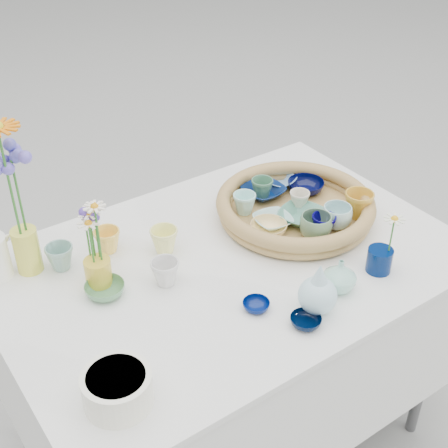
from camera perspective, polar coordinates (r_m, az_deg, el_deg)
ground at (r=2.26m, az=0.31°, el=-18.77°), size 80.00×80.00×0.00m
display_table at (r=2.26m, az=0.31°, el=-18.77°), size 1.26×0.86×0.77m
wicker_tray at (r=1.87m, az=6.51°, el=1.50°), size 0.47×0.47×0.08m
tray_ceramic_0 at (r=1.95m, az=3.62°, el=2.99°), size 0.14×0.14×0.03m
tray_ceramic_1 at (r=1.99m, az=7.48°, el=3.42°), size 0.14×0.14×0.04m
tray_ceramic_2 at (r=1.88m, az=12.18°, el=1.74°), size 0.11×0.11×0.08m
tray_ceramic_3 at (r=1.84m, az=7.14°, el=0.69°), size 0.17×0.17×0.03m
tray_ceramic_4 at (r=1.77m, az=8.38°, el=-0.24°), size 0.10×0.10×0.07m
tray_ceramic_5 at (r=1.82m, az=4.49°, el=0.28°), size 0.12×0.12×0.03m
tray_ceramic_6 at (r=1.86m, az=1.87°, el=1.88°), size 0.07×0.07×0.06m
tray_ceramic_7 at (r=1.89m, az=6.90°, el=2.17°), size 0.08×0.08×0.06m
tray_ceramic_8 at (r=2.02m, az=5.06°, el=3.95°), size 0.13×0.13×0.03m
tray_ceramic_9 at (r=1.78m, az=9.07°, el=-0.14°), size 0.09×0.09×0.06m
tray_ceramic_10 at (r=1.78m, az=4.10°, el=-0.42°), size 0.14×0.14×0.03m
tray_ceramic_11 at (r=1.82m, az=10.27°, el=0.65°), size 0.11×0.11×0.07m
tray_ceramic_12 at (r=1.94m, az=3.50°, el=3.26°), size 0.08×0.08×0.06m
loose_ceramic_0 at (r=1.76m, az=-10.61°, el=-1.51°), size 0.09×0.09×0.07m
loose_ceramic_1 at (r=1.73m, az=-5.49°, el=-1.50°), size 0.09×0.09×0.07m
loose_ceramic_2 at (r=1.62m, az=-10.84°, el=-5.93°), size 0.10×0.10×0.03m
loose_ceramic_3 at (r=1.62m, az=-5.40°, el=-4.45°), size 0.09×0.09×0.07m
loose_ceramic_4 at (r=1.55m, az=2.96°, el=-7.45°), size 0.09×0.09×0.02m
loose_ceramic_5 at (r=1.72m, az=-14.74°, el=-2.97°), size 0.09×0.09×0.07m
loose_ceramic_6 at (r=1.52m, az=7.47°, el=-8.81°), size 0.08×0.08×0.02m
fluted_bowl at (r=1.35m, az=-9.73°, el=-14.62°), size 0.17×0.17×0.08m
bud_vase_paleblue at (r=1.52m, az=8.63°, el=-5.75°), size 0.12×0.12×0.15m
bud_vase_seafoam at (r=1.62m, az=10.54°, el=-4.64°), size 0.10×0.10×0.09m
bud_vase_cobalt at (r=1.71m, az=14.02°, el=-3.22°), size 0.07×0.07×0.07m
single_daisy at (r=1.66m, az=15.08°, el=-0.98°), size 0.08×0.08×0.12m
tall_vase_yellow at (r=1.72m, az=-17.56°, el=-2.30°), size 0.08×0.08×0.13m
gerbera at (r=1.60m, az=-19.03°, el=3.52°), size 0.15×0.15×0.32m
hydrangea at (r=1.63m, az=-18.25°, el=2.42°), size 0.10×0.10×0.28m
daisy_cup at (r=1.64m, az=-11.42°, el=-4.34°), size 0.09×0.09×0.08m
daisy_posy at (r=1.58m, az=-12.02°, el=-0.53°), size 0.10×0.10×0.17m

